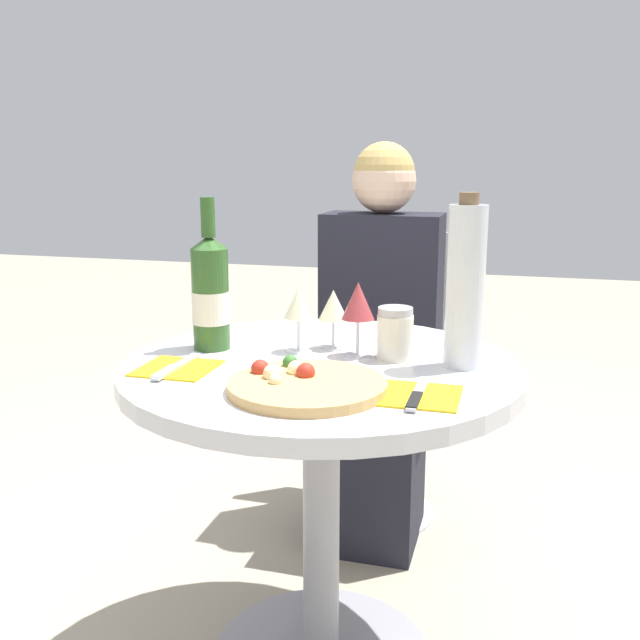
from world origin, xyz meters
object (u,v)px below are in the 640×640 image
Objects in this scene: dining_table at (321,442)px; seated_diner at (376,361)px; pizza_large at (305,384)px; tall_carafe at (465,286)px; chair_behind_diner at (384,377)px; wine_bottle at (210,293)px.

seated_diner is at bearing 91.29° from dining_table.
seated_diner reaches higher than pizza_large.
chair_behind_diner is at bearing 111.69° from tall_carafe.
wine_bottle is at bearing -179.19° from tall_carafe.
tall_carafe is at bearing 116.04° from seated_diner.
seated_diner reaches higher than tall_carafe.
dining_table is 0.71× the size of seated_diner.
dining_table is at bearing 91.07° from chair_behind_diner.
dining_table is 0.27m from pizza_large.
wine_bottle is (-0.25, -0.77, 0.40)m from chair_behind_diner.
pizza_large is (0.04, -0.86, 0.19)m from seated_diner.
dining_table is 0.41m from wine_bottle.
chair_behind_diner is (-0.02, 0.81, -0.10)m from dining_table.
dining_table is 0.82m from chair_behind_diner.
wine_bottle is at bearing 141.34° from pizza_large.
dining_table is at bearing 91.29° from seated_diner.
wine_bottle is at bearing 171.05° from dining_table.
seated_diner is (-0.02, 0.67, -0.00)m from dining_table.
chair_behind_diner is 0.93m from tall_carafe.
pizza_large is (0.02, -0.19, 0.19)m from dining_table.
pizza_large is at bearing 92.44° from seated_diner.
chair_behind_diner is 0.91m from wine_bottle.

